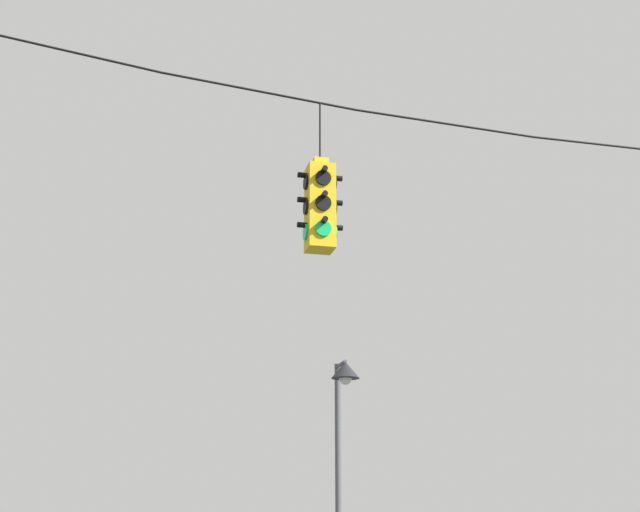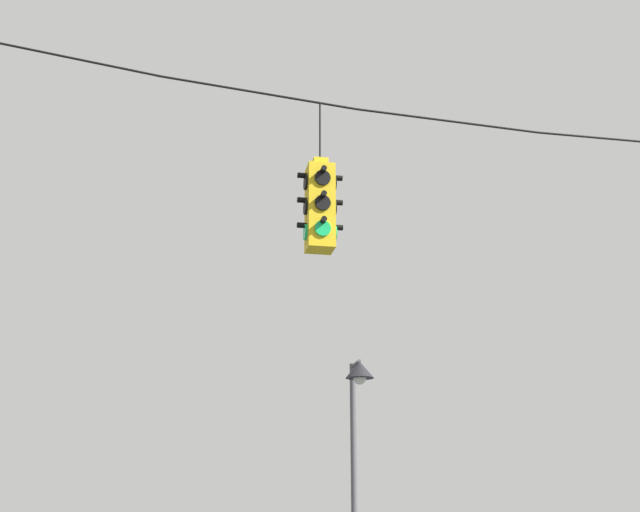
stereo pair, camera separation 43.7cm
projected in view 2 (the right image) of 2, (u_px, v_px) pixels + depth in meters
name	position (u px, v px, depth m)	size (l,w,h in m)	color
span_wire	(622.00, 126.00, 11.31)	(17.94, 0.03, 0.68)	black
traffic_light_near_right_pole	(320.00, 206.00, 10.09)	(0.58, 0.58, 2.03)	yellow
street_lamp	(357.00, 414.00, 15.30)	(0.55, 0.93, 4.77)	#515156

